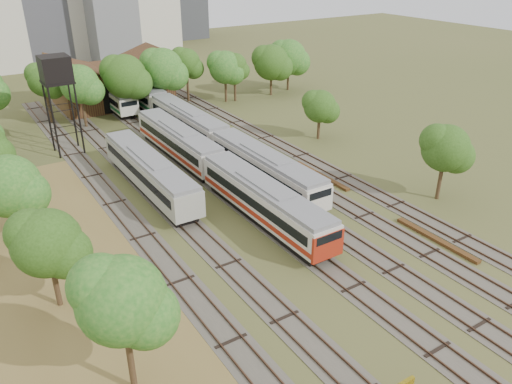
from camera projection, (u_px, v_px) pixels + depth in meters
ground at (408, 302)px, 33.79m from camera, size 240.00×240.00×0.00m
dry_grass_patch at (109, 332)px, 31.09m from camera, size 14.00×60.00×0.04m
tracks at (220, 176)px, 52.32m from camera, size 24.60×80.00×0.19m
railcar_red_set at (216, 168)px, 49.57m from camera, size 2.88×34.57×3.56m
railcar_green_set at (188, 122)px, 62.57m from camera, size 2.88×52.08×3.56m
railcar_rear at (111, 95)px, 74.27m from camera, size 2.71×16.08×3.34m
old_grey_coach at (150, 172)px, 48.49m from camera, size 2.88×18.00×3.56m
water_tower at (56, 72)px, 54.46m from camera, size 3.21×3.21×11.10m
rail_pile_near at (436, 239)px, 40.77m from camera, size 0.53×8.00×0.27m
rail_pile_far at (321, 176)px, 52.17m from camera, size 0.52×8.27×0.27m
maintenance_shed at (112, 84)px, 75.79m from camera, size 16.45×11.55×7.58m
tree_band_left at (19, 207)px, 35.73m from camera, size 8.19×54.35×8.29m
tree_band_far at (169, 71)px, 71.47m from camera, size 50.75×9.18×8.99m
tree_band_right at (333, 107)px, 58.13m from camera, size 5.18×43.59×7.36m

